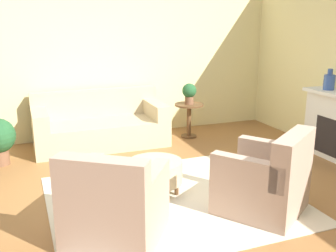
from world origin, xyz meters
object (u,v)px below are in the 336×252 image
ottoman_table (155,172)px  potted_plant_on_side_table (189,92)px  armchair_right (266,182)px  side_table (189,115)px  couch (100,126)px  vase_mantel_near (329,81)px  armchair_left (114,207)px

ottoman_table → potted_plant_on_side_table: potted_plant_on_side_table is taller
armchair_right → side_table: (0.37, 2.92, 0.06)m
side_table → potted_plant_on_side_table: 0.41m
couch → potted_plant_on_side_table: bearing=-4.7°
armchair_right → ottoman_table: 1.34m
couch → vase_mantel_near: bearing=-27.9°
armchair_left → potted_plant_on_side_table: (2.07, 2.92, 0.47)m
armchair_left → vase_mantel_near: size_ratio=3.67×
side_table → vase_mantel_near: size_ratio=1.91×
ottoman_table → armchair_left: bearing=-128.3°
couch → potted_plant_on_side_table: potted_plant_on_side_table is taller
side_table → ottoman_table: bearing=-123.8°
couch → armchair_left: size_ratio=1.84×
side_table → potted_plant_on_side_table: bearing=90.0°
armchair_right → potted_plant_on_side_table: potted_plant_on_side_table is taller
couch → ottoman_table: 2.14m
armchair_right → ottoman_table: armchair_right is taller
armchair_left → ottoman_table: (0.73, 0.93, -0.09)m
couch → armchair_right: (1.21, -3.05, 0.04)m
couch → armchair_right: size_ratio=1.84×
armchair_right → potted_plant_on_side_table: bearing=82.7°
armchair_left → armchair_right: bearing=0.0°
side_table → armchair_left: bearing=-125.3°
side_table → potted_plant_on_side_table: potted_plant_on_side_table is taller
armchair_left → ottoman_table: bearing=51.7°
armchair_right → couch: bearing=111.6°
potted_plant_on_side_table → armchair_left: bearing=-125.3°
armchair_left → vase_mantel_near: bearing=20.1°
couch → side_table: 1.59m
armchair_right → armchair_left: bearing=180.0°
couch → side_table: couch is taller
ottoman_table → potted_plant_on_side_table: size_ratio=1.83×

